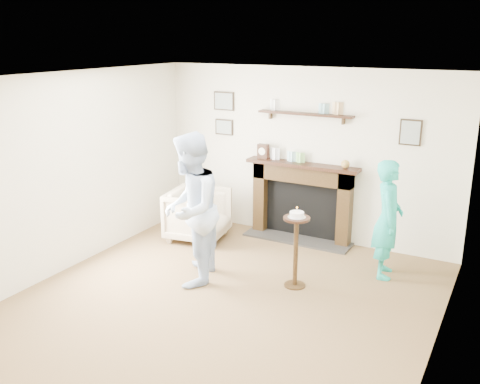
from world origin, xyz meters
name	(u,v)px	position (x,y,z in m)	size (l,w,h in m)	color
ground	(219,306)	(0.00, 0.00, 0.00)	(5.00, 5.00, 0.00)	brown
room_shell	(248,153)	(0.00, 0.69, 1.62)	(4.54, 5.02, 2.52)	beige
armchair	(199,238)	(-1.32, 1.65, 0.00)	(0.80, 0.82, 0.75)	tan
man	(192,281)	(-0.62, 0.40, 0.00)	(0.90, 0.70, 1.85)	#A1AECA
woman	(383,275)	(1.42, 1.69, 0.00)	(0.54, 0.36, 1.49)	teal
pedestal_table	(296,238)	(0.55, 0.87, 0.62)	(0.31, 0.31, 1.01)	black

